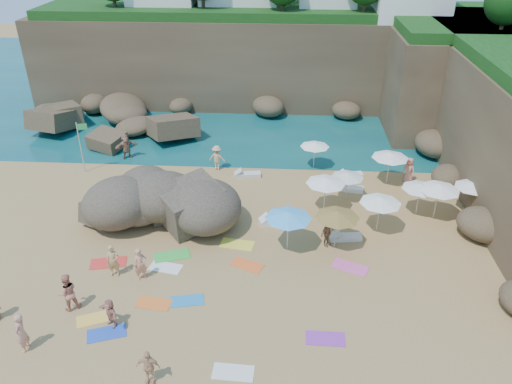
# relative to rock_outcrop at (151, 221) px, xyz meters

# --- Properties ---
(ground) EXTENTS (120.00, 120.00, 0.00)m
(ground) POSITION_rel_rock_outcrop_xyz_m (4.35, -2.55, 0.00)
(ground) COLOR tan
(ground) RESTS_ON ground
(seawater) EXTENTS (120.00, 120.00, 0.00)m
(seawater) POSITION_rel_rock_outcrop_xyz_m (4.35, 27.45, 0.00)
(seawater) COLOR #0C4751
(seawater) RESTS_ON ground
(cliff_back) EXTENTS (44.00, 8.00, 8.00)m
(cliff_back) POSITION_rel_rock_outcrop_xyz_m (6.35, 22.45, 4.00)
(cliff_back) COLOR brown
(cliff_back) RESTS_ON ground
(cliff_corner) EXTENTS (10.00, 12.00, 8.00)m
(cliff_corner) POSITION_rel_rock_outcrop_xyz_m (21.35, 17.45, 4.00)
(cliff_corner) COLOR brown
(cliff_corner) RESTS_ON ground
(rock_promontory) EXTENTS (12.00, 7.00, 2.00)m
(rock_promontory) POSITION_rel_rock_outcrop_xyz_m (-6.65, 13.45, 0.00)
(rock_promontory) COLOR brown
(rock_promontory) RESTS_ON ground
(marina_masts) EXTENTS (3.10, 0.10, 6.00)m
(marina_masts) POSITION_rel_rock_outcrop_xyz_m (-12.15, 27.45, 3.00)
(marina_masts) COLOR white
(marina_masts) RESTS_ON ground
(rock_outcrop) EXTENTS (8.68, 7.45, 2.96)m
(rock_outcrop) POSITION_rel_rock_outcrop_xyz_m (0.00, 0.00, 0.00)
(rock_outcrop) COLOR brown
(rock_outcrop) RESTS_ON ground
(flag_pole) EXTENTS (0.73, 0.22, 3.77)m
(flag_pole) POSITION_rel_rock_outcrop_xyz_m (-6.16, 6.14, 2.41)
(flag_pole) COLOR silver
(flag_pole) RESTS_ON ground
(parasol_0) EXTENTS (2.09, 2.09, 1.98)m
(parasol_0) POSITION_rel_rock_outcrop_xyz_m (11.95, 3.30, 1.81)
(parasol_0) COLOR silver
(parasol_0) RESTS_ON ground
(parasol_1) EXTENTS (2.09, 2.09, 1.98)m
(parasol_1) POSITION_rel_rock_outcrop_xyz_m (10.08, 7.87, 1.82)
(parasol_1) COLOR silver
(parasol_1) RESTS_ON ground
(parasol_2) EXTENTS (2.46, 2.46, 2.32)m
(parasol_2) POSITION_rel_rock_outcrop_xyz_m (17.13, 1.49, 2.13)
(parasol_2) COLOR silver
(parasol_2) RESTS_ON ground
(parasol_4) EXTENTS (2.46, 2.46, 2.33)m
(parasol_4) POSITION_rel_rock_outcrop_xyz_m (14.99, 5.73, 2.14)
(parasol_4) COLOR silver
(parasol_4) RESTS_ON ground
(parasol_5) EXTENTS (2.43, 2.43, 2.30)m
(parasol_5) POSITION_rel_rock_outcrop_xyz_m (10.50, 1.91, 2.11)
(parasol_5) COLOR silver
(parasol_5) RESTS_ON ground
(parasol_6) EXTENTS (2.45, 2.45, 2.31)m
(parasol_6) POSITION_rel_rock_outcrop_xyz_m (10.88, -1.92, 2.12)
(parasol_6) COLOR silver
(parasol_6) RESTS_ON ground
(parasol_7) EXTENTS (2.24, 2.24, 2.12)m
(parasol_7) POSITION_rel_rock_outcrop_xyz_m (16.16, 1.86, 1.94)
(parasol_7) COLOR silver
(parasol_7) RESTS_ON ground
(parasol_8) EXTENTS (2.17, 2.17, 2.05)m
(parasol_8) POSITION_rel_rock_outcrop_xyz_m (19.38, 2.34, 1.88)
(parasol_8) COLOR silver
(parasol_8) RESTS_ON ground
(parasol_9) EXTENTS (2.38, 2.38, 2.25)m
(parasol_9) POSITION_rel_rock_outcrop_xyz_m (13.46, -0.17, 2.07)
(parasol_9) COLOR silver
(parasol_9) RESTS_ON ground
(parasol_10) EXTENTS (2.53, 2.53, 2.40)m
(parasol_10) POSITION_rel_rock_outcrop_xyz_m (8.25, -2.27, 2.20)
(parasol_10) COLOR silver
(parasol_10) RESTS_ON ground
(lounger_0) EXTENTS (1.94, 1.07, 0.29)m
(lounger_0) POSITION_rel_rock_outcrop_xyz_m (12.56, 6.46, 0.14)
(lounger_0) COLOR white
(lounger_0) RESTS_ON ground
(lounger_1) EXTENTS (1.91, 0.88, 0.29)m
(lounger_1) POSITION_rel_rock_outcrop_xyz_m (5.39, 6.12, 0.14)
(lounger_1) COLOR silver
(lounger_1) RESTS_ON ground
(lounger_2) EXTENTS (1.96, 0.93, 0.29)m
(lounger_2) POSITION_rel_rock_outcrop_xyz_m (12.33, 4.56, 0.15)
(lounger_2) COLOR white
(lounger_2) RESTS_ON ground
(lounger_3) EXTENTS (2.07, 1.31, 0.31)m
(lounger_3) POSITION_rel_rock_outcrop_xyz_m (7.52, 0.36, 0.15)
(lounger_3) COLOR white
(lounger_3) RESTS_ON ground
(lounger_4) EXTENTS (1.71, 1.06, 0.25)m
(lounger_4) POSITION_rel_rock_outcrop_xyz_m (17.38, 4.60, 0.13)
(lounger_4) COLOR white
(lounger_4) RESTS_ON ground
(lounger_5) EXTENTS (1.85, 0.83, 0.28)m
(lounger_5) POSITION_rel_rock_outcrop_xyz_m (11.57, -1.18, 0.14)
(lounger_5) COLOR silver
(lounger_5) RESTS_ON ground
(towel_0) EXTENTS (1.88, 1.36, 0.03)m
(towel_0) POSITION_rel_rock_outcrop_xyz_m (0.31, -9.14, 0.01)
(towel_0) COLOR blue
(towel_0) RESTS_ON ground
(towel_2) EXTENTS (1.75, 1.03, 0.03)m
(towel_2) POSITION_rel_rock_outcrop_xyz_m (1.94, -7.12, 0.01)
(towel_2) COLOR orange
(towel_2) RESTS_ON ground
(towel_4) EXTENTS (1.76, 1.34, 0.03)m
(towel_4) POSITION_rel_rock_outcrop_xyz_m (-0.54, -8.28, 0.01)
(towel_4) COLOR yellow
(towel_4) RESTS_ON ground
(towel_5) EXTENTS (1.82, 1.16, 0.03)m
(towel_5) POSITION_rel_rock_outcrop_xyz_m (1.89, -4.35, 0.01)
(towel_5) COLOR white
(towel_5) RESTS_ON ground
(towel_6) EXTENTS (1.73, 0.89, 0.03)m
(towel_6) POSITION_rel_rock_outcrop_xyz_m (9.98, -8.85, 0.02)
(towel_6) COLOR purple
(towel_6) RESTS_ON ground
(towel_7) EXTENTS (2.04, 1.32, 0.03)m
(towel_7) POSITION_rel_rock_outcrop_xyz_m (-1.23, -4.17, 0.02)
(towel_7) COLOR red
(towel_7) RESTS_ON ground
(towel_8) EXTENTS (1.75, 1.10, 0.03)m
(towel_8) POSITION_rel_rock_outcrop_xyz_m (3.48, -6.82, 0.01)
(towel_8) COLOR #2481C1
(towel_8) RESTS_ON ground
(towel_9) EXTENTS (2.05, 1.57, 0.03)m
(towel_9) POSITION_rel_rock_outcrop_xyz_m (11.57, -3.74, 0.02)
(towel_9) COLOR #E75AA2
(towel_9) RESTS_ON ground
(towel_10) EXTENTS (1.90, 1.46, 0.03)m
(towel_10) POSITION_rel_rock_outcrop_xyz_m (6.16, -3.90, 0.01)
(towel_10) COLOR orange
(towel_10) RESTS_ON ground
(towel_11) EXTENTS (2.14, 1.56, 0.03)m
(towel_11) POSITION_rel_rock_outcrop_xyz_m (2.01, -3.33, 0.02)
(towel_11) COLOR green
(towel_11) RESTS_ON ground
(towel_12) EXTENTS (2.01, 1.24, 0.03)m
(towel_12) POSITION_rel_rock_outcrop_xyz_m (5.45, -2.06, 0.02)
(towel_12) COLOR yellow
(towel_12) RESTS_ON ground
(towel_13) EXTENTS (1.72, 0.92, 0.03)m
(towel_13) POSITION_rel_rock_outcrop_xyz_m (6.13, -10.92, 0.01)
(towel_13) COLOR white
(towel_13) RESTS_ON ground
(person_stand_0) EXTENTS (0.78, 0.71, 1.80)m
(person_stand_0) POSITION_rel_rock_outcrop_xyz_m (0.90, -5.30, 0.90)
(person_stand_0) COLOR tan
(person_stand_0) RESTS_ON ground
(person_stand_1) EXTENTS (1.20, 1.14, 1.95)m
(person_stand_1) POSITION_rel_rock_outcrop_xyz_m (-1.88, -7.67, 0.97)
(person_stand_1) COLOR tan
(person_stand_1) RESTS_ON ground
(person_stand_2) EXTENTS (1.25, 0.66, 1.85)m
(person_stand_2) POSITION_rel_rock_outcrop_xyz_m (3.14, 7.13, 0.92)
(person_stand_2) COLOR #D9AC7B
(person_stand_2) RESTS_ON ground
(person_stand_3) EXTENTS (0.96, 0.97, 1.65)m
(person_stand_3) POSITION_rel_rock_outcrop_xyz_m (10.44, -1.81, 0.82)
(person_stand_3) COLOR #936D49
(person_stand_3) RESTS_ON ground
(person_stand_4) EXTENTS (0.99, 0.98, 1.84)m
(person_stand_4) POSITION_rel_rock_outcrop_xyz_m (16.44, 5.99, 0.92)
(person_stand_4) COLOR tan
(person_stand_4) RESTS_ON ground
(person_stand_5) EXTENTS (1.75, 1.39, 1.90)m
(person_stand_5) POSITION_rel_rock_outcrop_xyz_m (-3.90, 8.63, 0.95)
(person_stand_5) COLOR #A36C51
(person_stand_5) RESTS_ON ground
(person_stand_6) EXTENTS (0.51, 0.74, 1.93)m
(person_stand_6) POSITION_rel_rock_outcrop_xyz_m (-2.83, -10.24, 0.96)
(person_stand_6) COLOR tan
(person_stand_6) RESTS_ON ground
(person_lie_1) EXTENTS (1.00, 1.65, 0.40)m
(person_lie_1) POSITION_rel_rock_outcrop_xyz_m (2.89, -11.58, 0.20)
(person_lie_1) COLOR #DEA87E
(person_lie_1) RESTS_ON ground
(person_lie_3) EXTENTS (1.93, 1.94, 0.38)m
(person_lie_3) POSITION_rel_rock_outcrop_xyz_m (0.42, -8.63, 0.19)
(person_lie_3) COLOR tan
(person_lie_3) RESTS_ON ground
(person_lie_4) EXTENTS (0.87, 1.85, 0.43)m
(person_lie_4) POSITION_rel_rock_outcrop_xyz_m (-0.54, -5.14, 0.21)
(person_lie_4) COLOR tan
(person_lie_4) RESTS_ON ground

